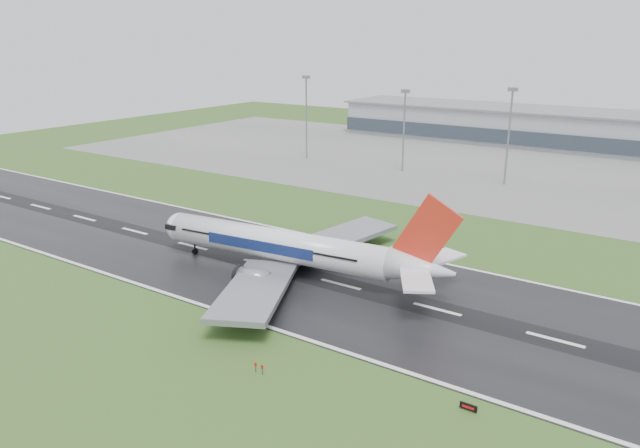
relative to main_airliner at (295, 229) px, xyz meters
The scene contains 9 objects.
ground 31.80m from the main_airliner, ahead, with size 520.00×520.00×0.00m, color #2D4F1D.
runway 31.78m from the main_airliner, ahead, with size 400.00×45.00×0.10m, color black.
apron 129.57m from the main_airliner, 76.44° to the left, with size 400.00×130.00×0.08m, color slate.
terminal 188.08m from the main_airliner, 80.73° to the left, with size 240.00×36.00×15.00m, color #90939B.
main_airliner is the anchor object (origin of this frame).
runway_sign 52.92m from the main_airliner, 28.84° to the right, with size 2.30×0.26×1.04m, color black, non-canonical shape.
floodmast_0 121.61m from the main_airliner, 124.07° to the left, with size 0.64×0.64×30.85m, color gray.
floodmast_1 104.05m from the main_airliner, 104.59° to the left, with size 0.64×0.64×27.55m, color gray.
floodmast_2 101.31m from the main_airliner, 84.00° to the left, with size 0.64×0.64×29.81m, color gray.
Camera 1 is at (36.53, -91.39, 45.74)m, focal length 33.69 mm.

